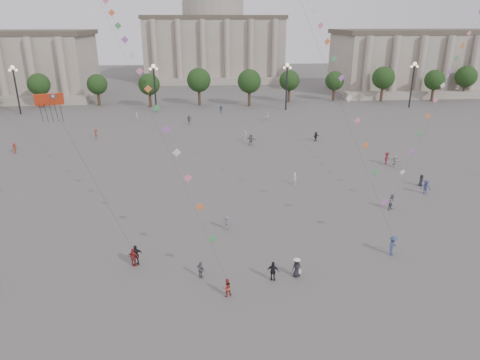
{
  "coord_description": "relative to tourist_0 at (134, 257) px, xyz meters",
  "views": [
    {
      "loc": [
        -4.23,
        -28.43,
        19.87
      ],
      "look_at": [
        -0.76,
        12.0,
        4.59
      ],
      "focal_mm": 32.0,
      "sensor_mm": 36.0,
      "label": 1
    }
  ],
  "objects": [
    {
      "name": "person_crowd_20",
      "position": [
        33.58,
        16.12,
        -0.09
      ],
      "size": [
        0.89,
        0.83,
        1.53
      ],
      "primitive_type": "imported",
      "rotation": [
        0.0,
        0.0,
        0.63
      ],
      "color": "black",
      "rests_on": "ground"
    },
    {
      "name": "ground",
      "position": [
        10.57,
        -3.99,
        -0.86
      ],
      "size": [
        360.0,
        360.0,
        0.0
      ],
      "primitive_type": "plane",
      "color": "#52504D",
      "rests_on": "ground"
    },
    {
      "name": "person_crowd_2",
      "position": [
        -23.51,
        35.12,
        0.01
      ],
      "size": [
        1.12,
        1.28,
        1.72
      ],
      "primitive_type": "imported",
      "rotation": [
        0.0,
        0.0,
        1.04
      ],
      "color": "brown",
      "rests_on": "ground"
    },
    {
      "name": "person_crowd_14",
      "position": [
        32.8,
        13.45,
        0.03
      ],
      "size": [
        1.3,
        0.99,
        1.77
      ],
      "primitive_type": "imported",
      "rotation": [
        0.0,
        0.0,
        5.96
      ],
      "color": "navy",
      "rests_on": "ground"
    },
    {
      "name": "person_crowd_8",
      "position": [
        32.8,
        24.97,
        0.06
      ],
      "size": [
        1.34,
        1.28,
        1.83
      ],
      "primitive_type": "imported",
      "rotation": [
        0.0,
        0.0,
        0.71
      ],
      "color": "maroon",
      "rests_on": "ground"
    },
    {
      "name": "person_crowd_7",
      "position": [
        33.44,
        23.58,
        -0.01
      ],
      "size": [
        1.44,
        1.47,
        1.68
      ],
      "primitive_type": "imported",
      "rotation": [
        0.0,
        0.0,
        2.34
      ],
      "color": "beige",
      "rests_on": "ground"
    },
    {
      "name": "person_crowd_13",
      "position": [
        17.7,
        17.92,
        -0.04
      ],
      "size": [
        0.57,
        0.69,
        1.63
      ],
      "primitive_type": "imported",
      "rotation": [
        0.0,
        0.0,
        1.91
      ],
      "color": "silver",
      "rests_on": "ground"
    },
    {
      "name": "lamp_post_far_west",
      "position": [
        -34.43,
        66.01,
        6.5
      ],
      "size": [
        2.0,
        0.9,
        10.65
      ],
      "color": "#262628",
      "rests_on": "ground"
    },
    {
      "name": "person_crowd_9",
      "position": [
        25.68,
        38.41,
        -0.05
      ],
      "size": [
        1.46,
        1.34,
        1.62
      ],
      "primitive_type": "imported",
      "rotation": [
        0.0,
        0.0,
        0.7
      ],
      "color": "#232228",
      "rests_on": "ground"
    },
    {
      "name": "tourist_3",
      "position": [
        5.71,
        -2.25,
        -0.12
      ],
      "size": [
        0.88,
        0.86,
        1.48
      ],
      "primitive_type": "imported",
      "rotation": [
        0.0,
        0.0,
        2.38
      ],
      "color": "slate",
      "rests_on": "ground"
    },
    {
      "name": "person_crowd_17",
      "position": [
        -12.75,
        43.11,
        0.04
      ],
      "size": [
        1.11,
        1.34,
        1.8
      ],
      "primitive_type": "imported",
      "rotation": [
        0.0,
        0.0,
        2.02
      ],
      "color": "#973F29",
      "rests_on": "ground"
    },
    {
      "name": "kite_flyer_0",
      "position": [
        7.7,
        -4.89,
        -0.11
      ],
      "size": [
        0.86,
        0.75,
        1.49
      ],
      "primitive_type": "imported",
      "rotation": [
        0.0,
        0.0,
        3.43
      ],
      "color": "#9B382A",
      "rests_on": "ground"
    },
    {
      "name": "lamp_post_mid_east",
      "position": [
        25.57,
        66.01,
        6.5
      ],
      "size": [
        2.0,
        0.9,
        10.65
      ],
      "color": "#262628",
      "rests_on": "ground"
    },
    {
      "name": "hall_central",
      "position": [
        10.57,
        125.23,
        13.38
      ],
      "size": [
        48.3,
        34.3,
        35.5
      ],
      "color": "gray",
      "rests_on": "ground"
    },
    {
      "name": "person_crowd_10",
      "position": [
        -7.49,
        56.62,
        0.09
      ],
      "size": [
        0.46,
        0.7,
        1.89
      ],
      "primitive_type": "imported",
      "rotation": [
        0.0,
        0.0,
        1.59
      ],
      "color": "#B7B6B2",
      "rests_on": "ground"
    },
    {
      "name": "tree_row",
      "position": [
        10.57,
        74.01,
        4.54
      ],
      "size": [
        137.12,
        5.12,
        8.0
      ],
      "color": "#3B2A1D",
      "rests_on": "ground"
    },
    {
      "name": "kite_train_east",
      "position": [
        42.94,
        25.69,
        18.13
      ],
      "size": [
        30.05,
        29.89,
        53.78
      ],
      "color": "#3F3F3F",
      "rests_on": "ground"
    },
    {
      "name": "tourist_4",
      "position": [
        0.2,
        0.18,
        0.09
      ],
      "size": [
        1.19,
        0.9,
        1.88
      ],
      "primitive_type": "imported",
      "rotation": [
        0.0,
        0.0,
        3.6
      ],
      "color": "black",
      "rests_on": "ground"
    },
    {
      "name": "hat_person",
      "position": [
        13.56,
        -2.73,
        0.01
      ],
      "size": [
        0.91,
        0.72,
        1.69
      ],
      "color": "black",
      "rests_on": "ground"
    },
    {
      "name": "person_crowd_4",
      "position": [
        19.43,
        54.29,
        0.06
      ],
      "size": [
        1.37,
        1.73,
        1.84
      ],
      "primitive_type": "imported",
      "rotation": [
        0.0,
        0.0,
        4.15
      ],
      "color": "white",
      "rests_on": "ground"
    },
    {
      "name": "person_crowd_0",
      "position": [
        10.29,
        64.01,
        -0.02
      ],
      "size": [
        0.99,
        0.43,
        1.67
      ],
      "primitive_type": "imported",
      "rotation": [
        0.0,
        0.0,
        0.03
      ],
      "color": "#365A7B",
      "rests_on": "ground"
    },
    {
      "name": "dragon_kite",
      "position": [
        -5.88,
        2.9,
        12.26
      ],
      "size": [
        4.1,
        2.07,
        13.94
      ],
      "color": "red",
      "rests_on": "ground"
    },
    {
      "name": "kite_flyer_2",
      "position": [
        26.89,
        9.45,
        0.05
      ],
      "size": [
        1.09,
        1.0,
        1.8
      ],
      "primitive_type": "imported",
      "rotation": [
        0.0,
        0.0,
        0.46
      ],
      "color": "slate",
      "rests_on": "ground"
    },
    {
      "name": "kite_flyer_1",
      "position": [
        22.83,
        -0.07,
        0.07
      ],
      "size": [
        1.33,
        1.33,
        1.85
      ],
      "primitive_type": "imported",
      "rotation": [
        0.0,
        0.0,
        0.79
      ],
      "color": "navy",
      "rests_on": "ground"
    },
    {
      "name": "hall_east",
      "position": [
        85.57,
        89.9,
        7.57
      ],
      "size": [
        84.0,
        26.22,
        17.2
      ],
      "color": "gray",
      "rests_on": "ground"
    },
    {
      "name": "lamp_post_far_east",
      "position": [
        55.57,
        66.01,
        6.5
      ],
      "size": [
        2.0,
        0.9,
        10.65
      ],
      "color": "#262628",
      "rests_on": "ground"
    },
    {
      "name": "person_crowd_12",
      "position": [
        14.12,
        36.84,
        0.08
      ],
      "size": [
        1.72,
        1.5,
        1.88
      ],
      "primitive_type": "imported",
      "rotation": [
        0.0,
        0.0,
        2.48
      ],
      "color": "slate",
      "rests_on": "ground"
    },
    {
      "name": "kite_train_west",
      "position": [
        -4.62,
        22.56,
        20.43
      ],
      "size": [
        23.57,
        51.1,
        68.11
      ],
      "color": "#3F3F3F",
      "rests_on": "ground"
    },
    {
      "name": "tourist_0",
      "position": [
        0.0,
        0.0,
        0.0
      ],
      "size": [
        1.09,
        0.77,
        1.71
      ],
      "primitive_type": "imported",
      "rotation": [
        0.0,
        0.0,
        2.75
      ],
      "color": "#A02B2C",
      "rests_on": "ground"
    },
    {
      "name": "tourist_1",
      "position": [
        11.54,
        -3.14,
        -0.0
      ],
      "size": [
        1.08,
        0.74,
        1.71
      ],
      "primitive_type": "imported",
      "rotation": [
        0.0,
        0.0,
        2.78
      ],
      "color": "black",
      "rests_on": "ground"
    },
    {
      "name": "lamp_post_mid_west",
      "position": [
        -4.43,
        66.01,
        6.5
      ],
      "size": [
        2.0,
        0.9,
        10.65
      ],
      "color": "#262628",
      "rests_on": "ground"
    },
    {
      "name": "person_crowd_6",
      "position": [
        8.28,
        6.12,
        -0.09
      ],
      "size": [
        1.01,
        0.59,
        1.54
      ],
      "primitive_type": "imported",
      "rotation": [
        0.0,
        0.0,
        6.26
      ],
      "color": "slate",
      "rests_on": "ground"
    },
    {
      "name": "person_crowd_16",
      "position": [
        3.34,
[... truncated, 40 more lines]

